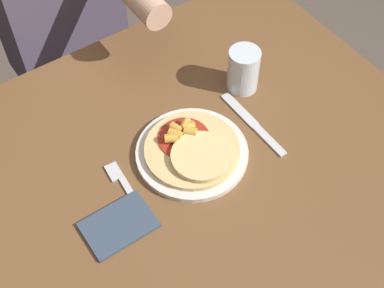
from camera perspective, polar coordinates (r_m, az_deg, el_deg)
dining_table at (r=1.26m, az=-0.95°, el=-4.98°), size 1.14×0.91×0.73m
plate at (r=1.18m, az=0.00°, el=-0.96°), size 0.25×0.25×0.01m
pizza at (r=1.17m, az=0.05°, el=-0.47°), size 0.21×0.21×0.04m
fork at (r=1.14m, az=-7.04°, el=-4.73°), size 0.03×0.18×0.00m
knife at (r=1.24m, az=6.63°, el=2.07°), size 0.02×0.22×0.00m
drinking_glass at (r=1.28m, az=5.50°, el=7.87°), size 0.08×0.08×0.11m
napkin at (r=1.10m, az=-7.81°, el=-8.54°), size 0.14×0.10×0.01m
person_diner at (r=1.63m, az=-13.99°, el=13.85°), size 0.33×0.52×1.21m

